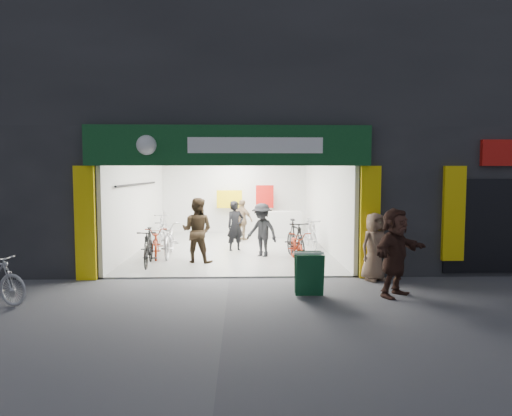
{
  "coord_description": "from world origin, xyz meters",
  "views": [
    {
      "loc": [
        0.3,
        -10.42,
        2.44
      ],
      "look_at": [
        0.67,
        1.5,
        1.52
      ],
      "focal_mm": 32.0,
      "sensor_mm": 36.0,
      "label": 1
    }
  ],
  "objects_px": {
    "bike_right_front": "(295,240)",
    "sandwich_board": "(309,273)",
    "bike_left_front": "(170,238)",
    "pedestrian_near": "(375,247)"
  },
  "relations": [
    {
      "from": "bike_right_front",
      "to": "sandwich_board",
      "type": "bearing_deg",
      "value": -100.58
    },
    {
      "from": "sandwich_board",
      "to": "pedestrian_near",
      "type": "bearing_deg",
      "value": 39.17
    },
    {
      "from": "bike_right_front",
      "to": "bike_left_front",
      "type": "bearing_deg",
      "value": 163.16
    },
    {
      "from": "sandwich_board",
      "to": "bike_left_front",
      "type": "bearing_deg",
      "value": 129.94
    },
    {
      "from": "bike_right_front",
      "to": "sandwich_board",
      "type": "height_order",
      "value": "bike_right_front"
    },
    {
      "from": "bike_left_front",
      "to": "bike_right_front",
      "type": "relative_size",
      "value": 1.08
    },
    {
      "from": "bike_left_front",
      "to": "bike_right_front",
      "type": "xyz_separation_m",
      "value": [
        3.6,
        -0.57,
        0.03
      ]
    },
    {
      "from": "bike_left_front",
      "to": "pedestrian_near",
      "type": "height_order",
      "value": "pedestrian_near"
    },
    {
      "from": "bike_left_front",
      "to": "sandwich_board",
      "type": "xyz_separation_m",
      "value": [
        3.42,
        -4.37,
        -0.07
      ]
    },
    {
      "from": "bike_left_front",
      "to": "pedestrian_near",
      "type": "xyz_separation_m",
      "value": [
        5.1,
        -3.09,
        0.23
      ]
    }
  ]
}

